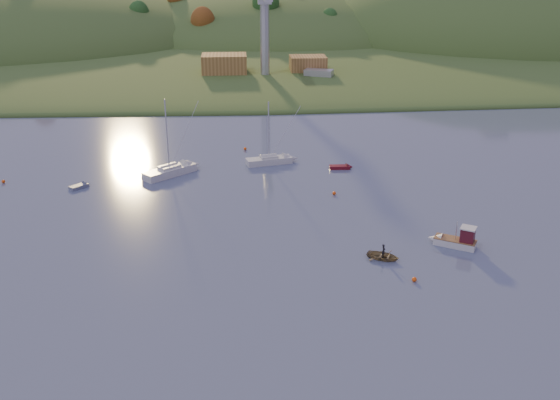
{
  "coord_description": "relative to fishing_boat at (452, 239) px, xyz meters",
  "views": [
    {
      "loc": [
        -5.3,
        -33.47,
        31.33
      ],
      "look_at": [
        -0.49,
        33.82,
        4.12
      ],
      "focal_mm": 40.0,
      "sensor_mm": 36.0,
      "label": 1
    }
  ],
  "objects": [
    {
      "name": "dock_crane",
      "position": [
        -16.74,
        89.58,
        16.41
      ],
      "size": [
        3.2,
        28.0,
        20.3
      ],
      "color": "#B7B7BC",
      "rests_on": "wharf"
    },
    {
      "name": "red_tender",
      "position": [
        -7.77,
        27.38,
        -0.51
      ],
      "size": [
        3.6,
        1.29,
        1.22
      ],
      "rotation": [
        0.0,
        0.0,
        -0.02
      ],
      "color": "#5E0D17",
      "rests_on": "ground"
    },
    {
      "name": "hill_center",
      "position": [
        -8.74,
        181.19,
        -0.76
      ],
      "size": [
        140.0,
        120.0,
        36.0
      ],
      "primitive_type": "ellipsoid",
      "color": "#335220",
      "rests_on": "ground"
    },
    {
      "name": "buoy_2",
      "position": [
        -57.84,
        24.57,
        -0.51
      ],
      "size": [
        0.5,
        0.5,
        0.5
      ],
      "primitive_type": "sphere",
      "color": "#F14F0C",
      "rests_on": "ground"
    },
    {
      "name": "work_vessel",
      "position": [
        -3.74,
        89.19,
        0.7
      ],
      "size": [
        16.9,
        10.75,
        4.09
      ],
      "rotation": [
        0.0,
        0.0,
        -0.35
      ],
      "color": "#515B6B",
      "rests_on": "ground"
    },
    {
      "name": "shed_west",
      "position": [
        -26.74,
        94.19,
        4.04
      ],
      "size": [
        11.0,
        8.0,
        4.8
      ],
      "primitive_type": "cube",
      "color": "brown",
      "rests_on": "wharf"
    },
    {
      "name": "canoe",
      "position": [
        -8.54,
        -2.74,
        -0.39
      ],
      "size": [
        4.31,
        3.9,
        0.73
      ],
      "primitive_type": "imported",
      "rotation": [
        0.0,
        0.0,
        1.07
      ],
      "color": "olive",
      "rests_on": "ground"
    },
    {
      "name": "buoy_0",
      "position": [
        -6.49,
        -7.86,
        -0.51
      ],
      "size": [
        0.5,
        0.5,
        0.5
      ],
      "primitive_type": "sphere",
      "color": "#F14F0C",
      "rests_on": "ground"
    },
    {
      "name": "far_shore",
      "position": [
        -18.74,
        201.19,
        -0.76
      ],
      "size": [
        620.0,
        220.0,
        1.5
      ],
      "primitive_type": "cube",
      "color": "#335220",
      "rests_on": "ground"
    },
    {
      "name": "hill_right",
      "position": [
        76.26,
        166.19,
        -0.76
      ],
      "size": [
        150.0,
        130.0,
        60.0
      ],
      "primitive_type": "ellipsoid",
      "color": "#335220",
      "rests_on": "ground"
    },
    {
      "name": "buoy_1",
      "position": [
        -10.96,
        16.56,
        -0.51
      ],
      "size": [
        0.5,
        0.5,
        0.5
      ],
      "primitive_type": "sphere",
      "color": "#F14F0C",
      "rests_on": "ground"
    },
    {
      "name": "hillside_trees",
      "position": [
        -18.74,
        156.19,
        -0.76
      ],
      "size": [
        280.0,
        50.0,
        32.0
      ],
      "primitive_type": null,
      "color": "#1B4819",
      "rests_on": "ground"
    },
    {
      "name": "buoy_3",
      "position": [
        -22.75,
        37.99,
        -0.51
      ],
      "size": [
        0.5,
        0.5,
        0.5
      ],
      "primitive_type": "sphere",
      "color": "#F14F0C",
      "rests_on": "ground"
    },
    {
      "name": "sailboat_near",
      "position": [
        -34.21,
        26.22,
        -0.02
      ],
      "size": [
        7.9,
        7.29,
        11.5
      ],
      "rotation": [
        0.0,
        0.0,
        0.71
      ],
      "color": "silver",
      "rests_on": "ground"
    },
    {
      "name": "grey_dinghy",
      "position": [
        -46.09,
        22.13,
        -0.53
      ],
      "size": [
        3.0,
        2.96,
        1.15
      ],
      "rotation": [
        0.0,
        0.0,
        0.77
      ],
      "color": "slate",
      "rests_on": "ground"
    },
    {
      "name": "paddler",
      "position": [
        -8.54,
        -2.74,
        -0.0
      ],
      "size": [
        0.58,
        0.66,
        1.51
      ],
      "primitive_type": "imported",
      "rotation": [
        0.0,
        0.0,
        1.07
      ],
      "color": "black",
      "rests_on": "ground"
    },
    {
      "name": "wharf",
      "position": [
        -13.74,
        93.19,
        0.44
      ],
      "size": [
        42.0,
        16.0,
        2.4
      ],
      "primitive_type": "cube",
      "color": "slate",
      "rests_on": "ground"
    },
    {
      "name": "shore_slope",
      "position": [
        -18.74,
        136.19,
        -0.76
      ],
      "size": [
        640.0,
        150.0,
        7.0
      ],
      "primitive_type": "ellipsoid",
      "color": "#335220",
      "rests_on": "ground"
    },
    {
      "name": "sailboat_far",
      "position": [
        -19.16,
        30.55,
        -0.09
      ],
      "size": [
        7.44,
        3.7,
        9.9
      ],
      "rotation": [
        0.0,
        0.0,
        0.23
      ],
      "color": "silver",
      "rests_on": "ground"
    },
    {
      "name": "shed_east",
      "position": [
        -5.74,
        95.19,
        3.64
      ],
      "size": [
        9.0,
        7.0,
        4.0
      ],
      "primitive_type": "cube",
      "color": "brown",
      "rests_on": "wharf"
    },
    {
      "name": "fishing_boat",
      "position": [
        0.0,
        0.0,
        0.0
      ],
      "size": [
        5.48,
        4.21,
        3.44
      ],
      "rotation": [
        0.0,
        0.0,
        2.6
      ],
      "color": "silver",
      "rests_on": "ground"
    }
  ]
}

